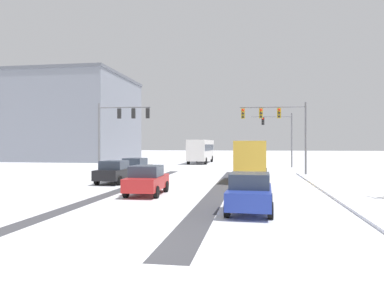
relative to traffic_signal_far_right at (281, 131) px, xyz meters
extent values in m
plane|color=silver|center=(-7.92, -36.35, -4.36)|extent=(300.00, 300.00, 0.00)
cube|color=#424247|center=(-11.25, -23.12, -4.35)|extent=(0.83, 29.10, 0.01)
cube|color=#424247|center=(-5.32, -23.12, -4.35)|extent=(1.12, 29.10, 0.01)
cube|color=white|center=(2.71, -24.45, -4.30)|extent=(4.00, 29.10, 0.12)
cylinder|color=slate|center=(1.31, 0.11, -1.11)|extent=(0.18, 0.18, 6.50)
cylinder|color=slate|center=(-1.13, -0.07, 1.74)|extent=(4.88, 0.48, 0.12)
cube|color=black|center=(-2.10, -0.15, 1.19)|extent=(0.34, 0.26, 0.90)
sphere|color=red|center=(-2.09, -0.30, 1.49)|extent=(0.20, 0.20, 0.20)
sphere|color=black|center=(-2.09, -0.30, 1.19)|extent=(0.20, 0.20, 0.20)
sphere|color=black|center=(-2.09, -0.30, 0.89)|extent=(0.20, 0.20, 0.20)
cylinder|color=slate|center=(1.31, -11.89, -1.11)|extent=(0.18, 0.18, 6.50)
cylinder|color=slate|center=(-1.59, -12.01, 1.74)|extent=(5.79, 0.35, 0.12)
cube|color=#B79319|center=(-1.01, -11.98, 1.19)|extent=(0.33, 0.25, 0.90)
sphere|color=red|center=(-1.00, -12.14, 1.49)|extent=(0.20, 0.20, 0.20)
sphere|color=black|center=(-1.00, -12.14, 1.19)|extent=(0.20, 0.20, 0.20)
sphere|color=black|center=(-1.00, -12.14, 0.89)|extent=(0.20, 0.20, 0.20)
cube|color=#B79319|center=(-2.60, -12.05, 1.19)|extent=(0.33, 0.25, 0.90)
sphere|color=red|center=(-2.59, -12.21, 1.49)|extent=(0.20, 0.20, 0.20)
sphere|color=black|center=(-2.59, -12.21, 1.19)|extent=(0.20, 0.20, 0.20)
sphere|color=black|center=(-2.59, -12.21, 0.89)|extent=(0.20, 0.20, 0.20)
cube|color=#B79319|center=(-4.19, -12.11, 1.19)|extent=(0.33, 0.25, 0.90)
sphere|color=red|center=(-4.19, -12.27, 1.49)|extent=(0.20, 0.20, 0.20)
sphere|color=black|center=(-4.19, -12.27, 1.19)|extent=(0.20, 0.20, 0.20)
sphere|color=black|center=(-4.19, -12.27, 0.89)|extent=(0.20, 0.20, 0.20)
cylinder|color=slate|center=(-17.15, -13.89, -1.11)|extent=(0.18, 0.18, 6.50)
cylinder|color=slate|center=(-14.76, -13.79, 1.74)|extent=(4.78, 0.32, 0.12)
cube|color=black|center=(-15.24, -13.81, 1.19)|extent=(0.33, 0.25, 0.90)
sphere|color=red|center=(-15.25, -13.65, 1.49)|extent=(0.20, 0.20, 0.20)
sphere|color=black|center=(-15.25, -13.65, 1.19)|extent=(0.20, 0.20, 0.20)
sphere|color=black|center=(-15.25, -13.65, 0.89)|extent=(0.20, 0.20, 0.20)
cube|color=black|center=(-13.93, -13.76, 1.19)|extent=(0.33, 0.25, 0.90)
sphere|color=red|center=(-13.93, -13.60, 1.49)|extent=(0.20, 0.20, 0.20)
sphere|color=black|center=(-13.93, -13.60, 1.19)|extent=(0.20, 0.20, 0.20)
sphere|color=black|center=(-13.93, -13.60, 0.89)|extent=(0.20, 0.20, 0.20)
cube|color=black|center=(-12.62, -13.70, 1.19)|extent=(0.33, 0.25, 0.90)
sphere|color=red|center=(-12.62, -13.54, 1.49)|extent=(0.20, 0.20, 0.20)
sphere|color=black|center=(-12.62, -13.54, 1.19)|extent=(0.20, 0.20, 0.20)
sphere|color=black|center=(-12.62, -13.54, 0.89)|extent=(0.20, 0.20, 0.20)
cube|color=#B7BABF|center=(-13.07, -15.78, -3.69)|extent=(1.93, 4.19, 0.70)
cube|color=#2D3847|center=(-13.08, -15.93, -3.04)|extent=(1.67, 1.99, 0.60)
cylinder|color=black|center=(-13.80, -14.46, -4.04)|extent=(0.26, 0.65, 0.64)
cylinder|color=black|center=(-12.19, -14.55, -4.04)|extent=(0.26, 0.65, 0.64)
cylinder|color=black|center=(-13.95, -17.00, -4.04)|extent=(0.26, 0.65, 0.64)
cylinder|color=black|center=(-12.33, -17.09, -4.04)|extent=(0.26, 0.65, 0.64)
cube|color=black|center=(-13.05, -20.63, -3.69)|extent=(1.73, 4.11, 0.70)
cube|color=#2D3847|center=(-13.05, -20.78, -3.04)|extent=(1.58, 1.91, 0.60)
cylinder|color=black|center=(-13.85, -19.35, -4.04)|extent=(0.23, 0.64, 0.64)
cylinder|color=black|center=(-12.23, -19.36, -4.04)|extent=(0.23, 0.64, 0.64)
cylinder|color=black|center=(-13.87, -21.89, -4.04)|extent=(0.23, 0.64, 0.64)
cylinder|color=black|center=(-12.25, -21.90, -4.04)|extent=(0.23, 0.64, 0.64)
cube|color=red|center=(-9.09, -26.14, -3.69)|extent=(1.84, 4.16, 0.70)
cube|color=#2D3847|center=(-9.08, -26.29, -3.04)|extent=(1.62, 1.95, 0.60)
cylinder|color=black|center=(-9.94, -24.89, -4.04)|extent=(0.24, 0.65, 0.64)
cylinder|color=black|center=(-8.32, -24.84, -4.04)|extent=(0.24, 0.65, 0.64)
cylinder|color=black|center=(-9.85, -27.43, -4.04)|extent=(0.24, 0.65, 0.64)
cylinder|color=black|center=(-8.24, -27.38, -4.04)|extent=(0.24, 0.65, 0.64)
cube|color=#233899|center=(-3.43, -30.61, -3.69)|extent=(1.85, 4.16, 0.70)
cube|color=#2D3847|center=(-3.44, -30.76, -3.04)|extent=(1.63, 1.96, 0.60)
cylinder|color=black|center=(-4.19, -29.31, -4.04)|extent=(0.24, 0.65, 0.64)
cylinder|color=black|center=(-2.58, -29.36, -4.04)|extent=(0.24, 0.65, 0.64)
cylinder|color=black|center=(-4.29, -31.85, -4.04)|extent=(0.24, 0.65, 0.64)
cylinder|color=black|center=(-2.67, -31.90, -4.04)|extent=(0.24, 0.65, 0.64)
cube|color=silver|center=(-10.82, 8.33, -2.43)|extent=(2.59, 11.02, 2.90)
cube|color=#283342|center=(-10.82, 8.33, -2.08)|extent=(2.62, 10.14, 0.90)
cylinder|color=black|center=(-9.67, 4.47, -3.88)|extent=(0.31, 0.96, 0.96)
cylinder|color=black|center=(-12.04, 4.49, -3.88)|extent=(0.31, 0.96, 0.96)
cylinder|color=black|center=(-9.61, 11.62, -3.88)|extent=(0.31, 0.96, 0.96)
cylinder|color=black|center=(-11.98, 11.64, -3.88)|extent=(0.31, 0.96, 0.96)
cube|color=#233899|center=(-3.32, -14.54, -2.89)|extent=(2.17, 2.27, 2.10)
cube|color=gold|center=(-3.44, -18.24, -2.64)|extent=(2.37, 5.27, 2.60)
cylinder|color=black|center=(-4.35, -14.95, -3.94)|extent=(0.31, 0.85, 0.84)
cylinder|color=black|center=(-2.33, -15.02, -3.94)|extent=(0.31, 0.85, 0.84)
cylinder|color=black|center=(-4.50, -19.64, -3.94)|extent=(0.31, 0.85, 0.84)
cylinder|color=black|center=(-2.48, -19.70, -3.94)|extent=(0.31, 0.85, 0.84)
cube|color=gray|center=(-34.64, 15.87, 2.74)|extent=(18.68, 20.30, 14.20)
cube|color=slate|center=(-34.64, 15.87, 10.09)|extent=(18.98, 20.60, 0.50)
camera|label=1|loc=(-3.32, -46.12, -1.56)|focal=35.03mm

